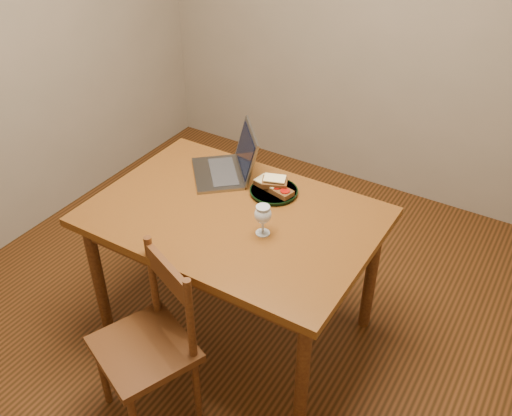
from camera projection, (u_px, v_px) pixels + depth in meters
The scene contains 9 objects.
floor at pixel (245, 313), 3.13m from camera, with size 3.20×3.20×0.02m, color black.
table at pixel (234, 228), 2.66m from camera, with size 1.30×0.90×0.74m.
chair at pixel (147, 338), 2.38m from camera, with size 0.50×0.49×0.42m.
plate at pixel (274, 192), 2.74m from camera, with size 0.23×0.23×0.02m, color black.
sandwich_cheese at pixel (268, 183), 2.75m from camera, with size 0.13×0.07×0.04m, color #381E0C, non-canonical shape.
sandwich_tomato at pixel (281, 191), 2.70m from camera, with size 0.12×0.07×0.04m, color #381E0C, non-canonical shape.
sandwich_top at pixel (275, 182), 2.71m from camera, with size 0.12×0.07×0.04m, color #381E0C, non-canonical shape.
milk_glass at pixel (263, 220), 2.45m from camera, with size 0.08×0.08×0.15m, color white, non-canonical shape.
laptop at pixel (231, 163), 2.86m from camera, with size 0.44×0.45×0.24m.
Camera 1 is at (1.21, -1.86, 2.27)m, focal length 40.00 mm.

